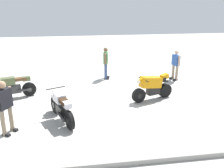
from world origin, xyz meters
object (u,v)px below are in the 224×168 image
motorcycle_orange_sportbike (152,86)px  person_in_green_shirt (106,61)px  motorcycle_olive_vintage (13,87)px  motorcycle_silver_cruiser (61,107)px  person_in_black_shirt (5,104)px  person_in_blue_shirt (176,63)px

motorcycle_orange_sportbike → person_in_green_shirt: size_ratio=1.12×
motorcycle_orange_sportbike → motorcycle_olive_vintage: bearing=-28.4°
person_in_green_shirt → motorcycle_silver_cruiser: bearing=-103.7°
motorcycle_olive_vintage → person_in_green_shirt: (-4.31, -2.22, 0.49)m
motorcycle_silver_cruiser → person_in_black_shirt: person_in_black_shirt is taller
person_in_black_shirt → motorcycle_orange_sportbike: bearing=49.7°
motorcycle_orange_sportbike → person_in_blue_shirt: bearing=-147.4°
motorcycle_silver_cruiser → person_in_green_shirt: person_in_green_shirt is taller
motorcycle_silver_cruiser → person_in_blue_shirt: bearing=-78.4°
motorcycle_silver_cruiser → motorcycle_orange_sportbike: 3.97m
motorcycle_olive_vintage → motorcycle_orange_sportbike: bearing=150.9°
motorcycle_silver_cruiser → motorcycle_orange_sportbike: size_ratio=1.03×
motorcycle_silver_cruiser → motorcycle_olive_vintage: size_ratio=1.04×
motorcycle_olive_vintage → person_in_black_shirt: bearing=80.4°
person_in_green_shirt → person_in_black_shirt: bearing=-114.7°
motorcycle_orange_sportbike → person_in_blue_shirt: 3.27m
motorcycle_orange_sportbike → motorcycle_silver_cruiser: bearing=2.3°
motorcycle_silver_cruiser → person_in_blue_shirt: 6.99m
person_in_black_shirt → person_in_blue_shirt: (-7.42, -4.56, -0.12)m
motorcycle_silver_cruiser → motorcycle_orange_sportbike: bearing=-92.0°
person_in_black_shirt → person_in_green_shirt: 6.51m
person_in_blue_shirt → person_in_green_shirt: bearing=-24.6°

